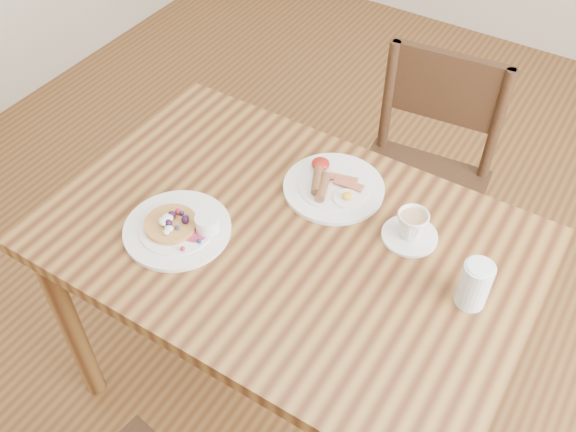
{
  "coord_description": "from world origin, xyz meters",
  "views": [
    {
      "loc": [
        0.57,
        -0.91,
        1.94
      ],
      "look_at": [
        0.0,
        0.0,
        0.82
      ],
      "focal_mm": 40.0,
      "sensor_mm": 36.0,
      "label": 1
    }
  ],
  "objects_px": {
    "dining_table": "(288,261)",
    "breakfast_plate": "(332,186)",
    "chair_far": "(421,176)",
    "water_glass": "(475,285)",
    "pancake_plate": "(179,227)",
    "teacup_saucer": "(411,227)"
  },
  "relations": [
    {
      "from": "pancake_plate",
      "to": "teacup_saucer",
      "type": "distance_m",
      "value": 0.57
    },
    {
      "from": "pancake_plate",
      "to": "water_glass",
      "type": "distance_m",
      "value": 0.72
    },
    {
      "from": "chair_far",
      "to": "water_glass",
      "type": "distance_m",
      "value": 0.77
    },
    {
      "from": "pancake_plate",
      "to": "teacup_saucer",
      "type": "height_order",
      "value": "teacup_saucer"
    },
    {
      "from": "breakfast_plate",
      "to": "water_glass",
      "type": "xyz_separation_m",
      "value": [
        0.44,
        -0.16,
        0.05
      ]
    },
    {
      "from": "teacup_saucer",
      "to": "chair_far",
      "type": "bearing_deg",
      "value": 106.74
    },
    {
      "from": "chair_far",
      "to": "teacup_saucer",
      "type": "height_order",
      "value": "chair_far"
    },
    {
      "from": "dining_table",
      "to": "breakfast_plate",
      "type": "xyz_separation_m",
      "value": [
        0.01,
        0.2,
        0.11
      ]
    },
    {
      "from": "water_glass",
      "to": "dining_table",
      "type": "bearing_deg",
      "value": -173.81
    },
    {
      "from": "teacup_saucer",
      "to": "water_glass",
      "type": "bearing_deg",
      "value": -28.45
    },
    {
      "from": "breakfast_plate",
      "to": "dining_table",
      "type": "bearing_deg",
      "value": -93.0
    },
    {
      "from": "dining_table",
      "to": "pancake_plate",
      "type": "xyz_separation_m",
      "value": [
        -0.24,
        -0.13,
        0.11
      ]
    },
    {
      "from": "breakfast_plate",
      "to": "water_glass",
      "type": "height_order",
      "value": "water_glass"
    },
    {
      "from": "chair_far",
      "to": "pancake_plate",
      "type": "xyz_separation_m",
      "value": [
        -0.35,
        -0.79,
        0.27
      ]
    },
    {
      "from": "chair_far",
      "to": "water_glass",
      "type": "height_order",
      "value": "chair_far"
    },
    {
      "from": "teacup_saucer",
      "to": "water_glass",
      "type": "height_order",
      "value": "water_glass"
    },
    {
      "from": "dining_table",
      "to": "water_glass",
      "type": "height_order",
      "value": "water_glass"
    },
    {
      "from": "chair_far",
      "to": "breakfast_plate",
      "type": "distance_m",
      "value": 0.53
    },
    {
      "from": "pancake_plate",
      "to": "breakfast_plate",
      "type": "relative_size",
      "value": 1.0
    },
    {
      "from": "chair_far",
      "to": "water_glass",
      "type": "relative_size",
      "value": 7.28
    },
    {
      "from": "pancake_plate",
      "to": "teacup_saucer",
      "type": "bearing_deg",
      "value": 30.15
    },
    {
      "from": "breakfast_plate",
      "to": "teacup_saucer",
      "type": "distance_m",
      "value": 0.25
    }
  ]
}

